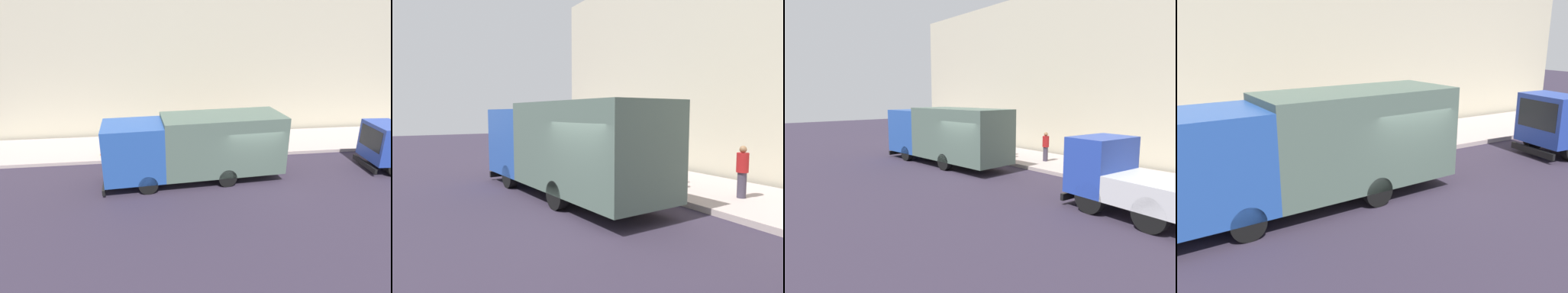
# 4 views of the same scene
# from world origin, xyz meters

# --- Properties ---
(ground) EXTENTS (80.00, 80.00, 0.00)m
(ground) POSITION_xyz_m (0.00, 0.00, 0.00)
(ground) COLOR #2F2838
(sidewalk) EXTENTS (4.11, 30.00, 0.18)m
(sidewalk) POSITION_xyz_m (5.06, 0.00, 0.09)
(sidewalk) COLOR #B4A29D
(sidewalk) RESTS_ON ground
(building_facade) EXTENTS (0.50, 30.00, 10.13)m
(building_facade) POSITION_xyz_m (7.61, 0.00, 5.06)
(building_facade) COLOR #BFB79C
(building_facade) RESTS_ON ground
(large_utility_truck) EXTENTS (2.92, 8.43, 3.07)m
(large_utility_truck) POSITION_xyz_m (0.62, 2.57, 1.69)
(large_utility_truck) COLOR #254E9F
(large_utility_truck) RESTS_ON ground
(pedestrian_walking) EXTENTS (0.38, 0.38, 1.67)m
(pedestrian_walking) POSITION_xyz_m (4.23, 1.65, 1.06)
(pedestrian_walking) COLOR #403248
(pedestrian_walking) RESTS_ON sidewalk
(pedestrian_standing) EXTENTS (0.40, 0.40, 1.59)m
(pedestrian_standing) POSITION_xyz_m (4.78, -0.97, 1.01)
(pedestrian_standing) COLOR #3F3949
(pedestrian_standing) RESTS_ON sidewalk
(pedestrian_third) EXTENTS (0.37, 0.37, 1.73)m
(pedestrian_third) POSITION_xyz_m (3.58, 1.03, 1.11)
(pedestrian_third) COLOR #594A48
(pedestrian_third) RESTS_ON sidewalk
(traffic_cone_orange) EXTENTS (0.45, 0.45, 0.64)m
(traffic_cone_orange) POSITION_xyz_m (3.85, 7.26, 0.50)
(traffic_cone_orange) COLOR orange
(traffic_cone_orange) RESTS_ON sidewalk
(street_sign_post) EXTENTS (0.44, 0.08, 2.43)m
(street_sign_post) POSITION_xyz_m (3.37, 2.98, 1.62)
(street_sign_post) COLOR #4C5156
(street_sign_post) RESTS_ON sidewalk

